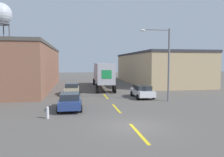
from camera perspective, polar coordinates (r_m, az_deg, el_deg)
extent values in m
plane|color=#56514C|center=(14.59, 5.33, -12.29)|extent=(160.00, 160.00, 0.00)
cube|color=yellow|center=(13.30, 6.93, -13.95)|extent=(0.20, 3.85, 0.01)
cube|color=yellow|center=(19.95, 1.14, -7.77)|extent=(0.20, 3.85, 0.01)
cube|color=yellow|center=(26.82, -1.66, -4.69)|extent=(0.20, 3.85, 0.01)
cube|color=brown|center=(37.85, -24.38, 2.37)|extent=(12.13, 25.48, 6.39)
cube|color=#4C4742|center=(37.92, -24.53, 7.50)|extent=(12.33, 25.68, 0.40)
cube|color=tan|center=(45.78, 11.52, 2.47)|extent=(11.10, 25.19, 5.69)
cube|color=#333338|center=(45.80, 11.58, 6.28)|extent=(11.30, 25.39, 0.40)
cube|color=navy|center=(41.88, -3.16, 1.03)|extent=(2.37, 2.71, 2.63)
cube|color=#A8A8B2|center=(34.37, -2.35, 1.60)|extent=(2.90, 11.88, 2.86)
cube|color=#198442|center=(28.49, -1.40, 1.07)|extent=(1.30, 0.09, 1.14)
cylinder|color=black|center=(42.39, -1.59, -0.71)|extent=(0.33, 1.08, 1.07)
cylinder|color=black|center=(42.24, -4.79, -0.74)|extent=(0.33, 1.08, 1.07)
cylinder|color=black|center=(41.36, -1.45, -0.83)|extent=(0.33, 1.08, 1.07)
cylinder|color=black|center=(41.20, -4.73, -0.86)|extent=(0.33, 1.08, 1.07)
cylinder|color=black|center=(31.00, 0.39, -2.50)|extent=(0.33, 1.08, 1.07)
cylinder|color=black|center=(30.79, -3.99, -2.56)|extent=(0.33, 1.08, 1.07)
cylinder|color=black|center=(29.62, 0.74, -2.82)|extent=(0.33, 1.08, 1.07)
cylinder|color=black|center=(29.40, -3.85, -2.88)|extent=(0.33, 1.08, 1.07)
cube|color=navy|center=(19.72, -10.93, -6.15)|extent=(1.84, 4.31, 0.64)
cube|color=#23282D|center=(19.50, -10.96, -4.53)|extent=(1.62, 2.24, 0.52)
cylinder|color=black|center=(21.09, -8.30, -6.33)|extent=(0.22, 0.61, 0.61)
cylinder|color=black|center=(21.14, -13.34, -6.38)|extent=(0.22, 0.61, 0.61)
cylinder|color=black|center=(18.47, -8.13, -7.84)|extent=(0.22, 0.61, 0.61)
cylinder|color=black|center=(18.52, -13.89, -7.88)|extent=(0.22, 0.61, 0.61)
cube|color=silver|center=(26.05, 7.88, -3.61)|extent=(1.84, 4.31, 0.64)
cube|color=#23282D|center=(25.86, 7.98, -2.37)|extent=(1.62, 2.24, 0.52)
cylinder|color=black|center=(27.64, 8.88, -3.85)|extent=(0.22, 0.61, 0.61)
cylinder|color=black|center=(27.12, 5.17, -3.97)|extent=(0.22, 0.61, 0.61)
cylinder|color=black|center=(25.14, 10.80, -4.67)|extent=(0.22, 0.61, 0.61)
cylinder|color=black|center=(24.57, 6.75, -4.83)|extent=(0.22, 0.61, 0.61)
cube|color=tan|center=(28.93, -10.47, -2.87)|extent=(1.84, 4.31, 0.64)
cube|color=#23282D|center=(28.74, -10.49, -1.74)|extent=(1.62, 2.24, 0.52)
cylinder|color=black|center=(30.29, -8.68, -3.14)|extent=(0.22, 0.61, 0.61)
cylinder|color=black|center=(30.33, -12.17, -3.18)|extent=(0.22, 0.61, 0.61)
cylinder|color=black|center=(27.64, -8.60, -3.84)|extent=(0.22, 0.61, 0.61)
cylinder|color=black|center=(27.68, -12.42, -3.88)|extent=(0.22, 0.61, 0.61)
cylinder|color=#47474C|center=(65.55, -25.12, 6.55)|extent=(0.28, 0.28, 14.64)
cylinder|color=#47474C|center=(68.07, -26.32, 6.41)|extent=(0.28, 0.28, 14.64)
cylinder|color=#4C4C51|center=(66.85, -27.03, 12.58)|extent=(4.35, 4.35, 0.30)
sphere|color=#B7BCC6|center=(67.31, -27.11, 14.82)|extent=(5.81, 5.81, 5.81)
cylinder|color=slate|center=(23.94, 14.62, 3.35)|extent=(0.20, 0.20, 7.70)
cylinder|color=slate|center=(23.63, 11.50, 12.39)|extent=(2.90, 0.11, 0.11)
ellipsoid|color=silver|center=(23.15, 8.05, 12.36)|extent=(0.56, 0.32, 0.22)
cylinder|color=silver|center=(17.01, -16.49, -8.78)|extent=(0.22, 0.22, 0.74)
sphere|color=silver|center=(16.92, -16.52, -7.35)|extent=(0.20, 0.20, 0.20)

